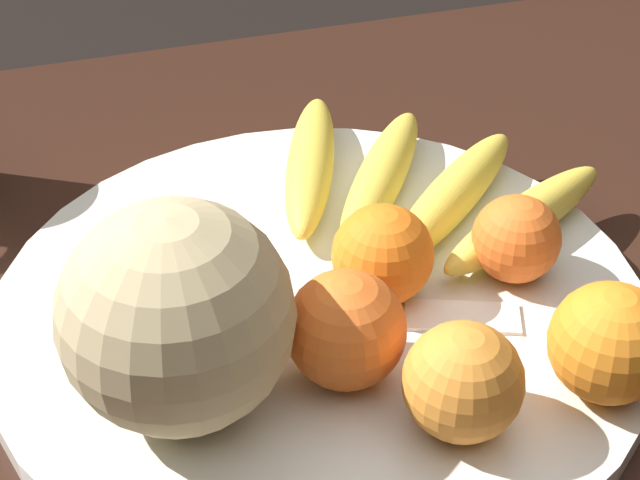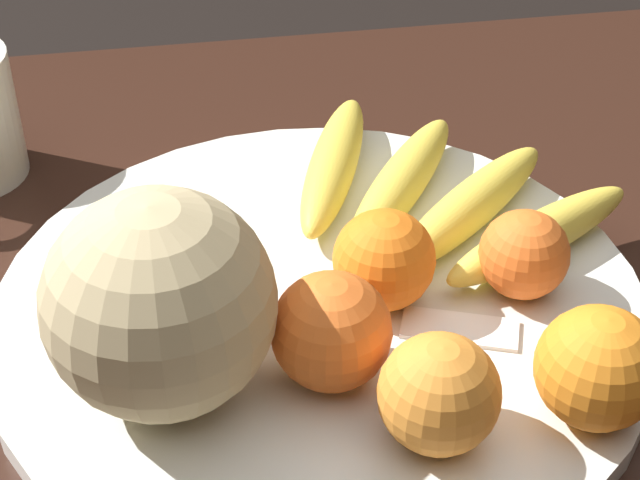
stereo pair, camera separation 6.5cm
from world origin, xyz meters
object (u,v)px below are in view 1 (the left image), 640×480
(orange_front_left, at_px, (516,239))
(orange_back_right, at_px, (383,255))
(orange_front_right, at_px, (463,382))
(orange_back_left, at_px, (610,343))
(kitchen_table, at_px, (275,467))
(produce_tag, at_px, (462,317))
(banana_bunch, at_px, (408,188))
(fruit_bowl, at_px, (320,311))
(melon, at_px, (176,316))
(orange_mid_center, at_px, (346,330))

(orange_front_left, distance_m, orange_back_right, 0.09)
(orange_front_right, height_order, orange_back_left, orange_back_left)
(kitchen_table, relative_size, orange_front_left, 22.01)
(orange_back_left, relative_size, produce_tag, 0.91)
(banana_bunch, bearing_deg, fruit_bowl, 173.57)
(melon, relative_size, orange_front_left, 2.25)
(melon, xyz_separation_m, orange_mid_center, (-0.09, 0.00, -0.03))
(orange_front_left, height_order, orange_back_left, orange_back_left)
(fruit_bowl, relative_size, orange_front_left, 7.27)
(orange_back_left, relative_size, orange_back_right, 1.09)
(produce_tag, bearing_deg, melon, 26.48)
(kitchen_table, xyz_separation_m, orange_front_left, (-0.17, -0.02, 0.15))
(orange_back_right, bearing_deg, orange_back_left, 129.66)
(orange_back_left, bearing_deg, produce_tag, -55.34)
(orange_front_left, relative_size, orange_back_right, 0.89)
(orange_front_left, relative_size, produce_tag, 0.75)
(banana_bunch, height_order, orange_front_left, orange_front_left)
(melon, height_order, banana_bunch, melon)
(banana_bunch, distance_m, orange_back_right, 0.10)
(orange_front_right, xyz_separation_m, produce_tag, (-0.04, -0.08, -0.03))
(melon, bearing_deg, orange_front_right, 156.84)
(orange_front_right, bearing_deg, produce_tag, -113.93)
(orange_front_right, bearing_deg, orange_mid_center, -49.10)
(orange_front_left, distance_m, orange_mid_center, 0.15)
(kitchen_table, xyz_separation_m, banana_bunch, (-0.13, -0.11, 0.14))
(kitchen_table, bearing_deg, orange_front_left, -174.88)
(melon, bearing_deg, kitchen_table, -147.96)
(orange_front_right, height_order, orange_back_right, orange_front_right)
(melon, bearing_deg, fruit_bowl, -148.17)
(fruit_bowl, height_order, produce_tag, produce_tag)
(fruit_bowl, distance_m, orange_mid_center, 0.08)
(melon, bearing_deg, produce_tag, -173.46)
(orange_mid_center, bearing_deg, orange_back_right, -125.29)
(melon, height_order, orange_back_left, melon)
(orange_back_right, height_order, produce_tag, orange_back_right)
(orange_back_left, bearing_deg, orange_front_right, 2.32)
(kitchen_table, xyz_separation_m, orange_mid_center, (-0.03, 0.04, 0.15))
(orange_front_right, xyz_separation_m, orange_back_right, (0.00, -0.12, -0.00))
(fruit_bowl, relative_size, banana_bunch, 1.70)
(banana_bunch, bearing_deg, melon, 168.33)
(produce_tag, bearing_deg, fruit_bowl, -6.78)
(fruit_bowl, height_order, orange_mid_center, orange_mid_center)
(orange_mid_center, xyz_separation_m, orange_back_left, (-0.14, 0.05, 0.00))
(banana_bunch, height_order, orange_back_right, orange_back_right)
(banana_bunch, distance_m, orange_mid_center, 0.18)
(melon, bearing_deg, orange_front_left, -167.01)
(orange_front_left, bearing_deg, orange_back_left, 92.99)
(kitchen_table, height_order, orange_back_left, orange_back_left)
(fruit_bowl, xyz_separation_m, banana_bunch, (-0.09, -0.08, 0.02))
(fruit_bowl, distance_m, orange_front_left, 0.13)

